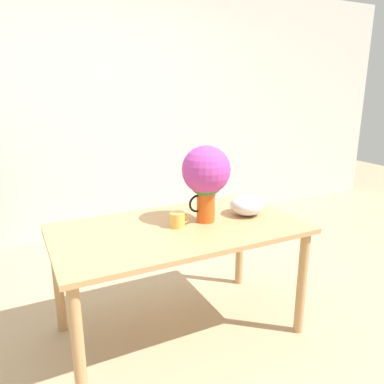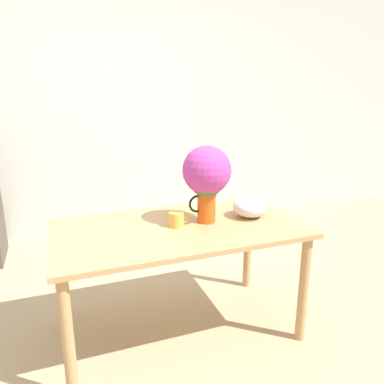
# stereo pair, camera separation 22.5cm
# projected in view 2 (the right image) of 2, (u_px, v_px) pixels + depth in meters

# --- Properties ---
(ground_plane) EXTENTS (12.00, 12.00, 0.00)m
(ground_plane) POSITION_uv_depth(u_px,v_px,m) (157.00, 338.00, 2.37)
(ground_plane) COLOR tan
(wall_back) EXTENTS (8.00, 0.05, 2.60)m
(wall_back) POSITION_uv_depth(u_px,v_px,m) (102.00, 110.00, 3.83)
(wall_back) COLOR silver
(wall_back) RESTS_ON ground_plane
(table) EXTENTS (1.49, 0.82, 0.72)m
(table) POSITION_uv_depth(u_px,v_px,m) (178.00, 240.00, 2.29)
(table) COLOR tan
(table) RESTS_ON ground_plane
(flower_vase) EXTENTS (0.30, 0.30, 0.48)m
(flower_vase) POSITION_uv_depth(u_px,v_px,m) (207.00, 175.00, 2.26)
(flower_vase) COLOR #E05619
(flower_vase) RESTS_ON table
(coffee_mug) EXTENTS (0.13, 0.09, 0.09)m
(coffee_mug) POSITION_uv_depth(u_px,v_px,m) (177.00, 219.00, 2.25)
(coffee_mug) COLOR gold
(coffee_mug) RESTS_ON table
(white_bowl) EXTENTS (0.22, 0.22, 0.13)m
(white_bowl) POSITION_uv_depth(u_px,v_px,m) (250.00, 207.00, 2.41)
(white_bowl) COLOR silver
(white_bowl) RESTS_ON table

